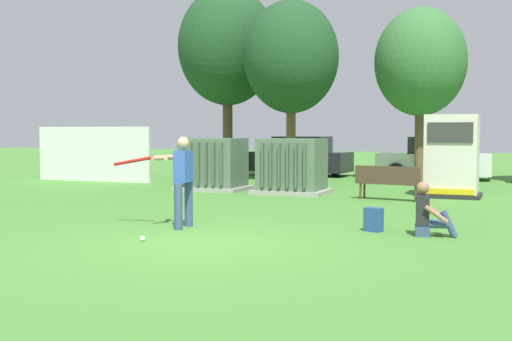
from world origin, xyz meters
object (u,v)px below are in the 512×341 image
Objects in this scene: seated_spectator at (428,215)px; backpack at (374,220)px; park_bench at (388,180)px; transformer_mid_west at (292,167)px; sports_ball at (143,239)px; parked_car_leftmost at (300,157)px; batter at (181,177)px; parked_car_left_of_center at (435,160)px; generator_enclosure at (452,156)px; transformer_west at (213,165)px.

seated_spectator is 2.19× the size of backpack.
transformer_mid_west is at bearing 164.30° from park_bench.
backpack is at bearing 170.56° from seated_spectator.
backpack is at bearing -81.96° from park_bench.
parked_car_leftmost is (-2.64, 16.35, 0.71)m from sports_ball.
park_bench is 1.06× the size of batter.
batter is at bearing -87.84° from transformer_mid_west.
parked_car_left_of_center is at bearing 92.38° from backpack.
batter is 14.98m from parked_car_leftmost.
transformer_mid_west reaches higher than backpack.
park_bench is (-1.47, -1.57, -0.60)m from generator_enclosure.
seated_spectator is at bearing -83.57° from parked_car_left_of_center.
parked_car_leftmost is at bearing 179.71° from parked_car_left_of_center.
generator_enclosure is at bearing -79.34° from parked_car_left_of_center.
sports_ball is at bearing -142.99° from backpack.
transformer_west reaches higher than sports_ball.
transformer_west is 1.14× the size of park_bench.
batter is at bearing -117.61° from generator_enclosure.
generator_enclosure reaches higher than transformer_mid_west.
seated_spectator is at bearing -41.75° from transformer_west.
generator_enclosure reaches higher than parked_car_leftmost.
seated_spectator is at bearing -63.37° from parked_car_leftmost.
transformer_mid_west is 23.33× the size of sports_ball.
transformer_west is 5.72m from park_bench.
seated_spectator is 14.05m from parked_car_left_of_center.
generator_enclosure is (7.11, 0.62, 0.35)m from transformer_west.
sports_ball is 0.02× the size of parked_car_left_of_center.
backpack is at bearing -59.20° from transformer_mid_west.
seated_spectator is 0.22× the size of parked_car_leftmost.
transformer_mid_west is at bearing -113.30° from parked_car_left_of_center.
batter is 0.41× the size of parked_car_left_of_center.
seated_spectator is at bearing 9.94° from batter.
transformer_mid_west is 0.91× the size of generator_enclosure.
batter is at bearing -170.06° from seated_spectator.
transformer_mid_west is at bearing 120.80° from backpack.
generator_enclosure reaches higher than park_bench.
transformer_mid_west is 0.49× the size of parked_car_leftmost.
generator_enclosure is 5.23× the size of backpack.
sports_ball is at bearing -85.08° from batter.
batter is 1.84m from sports_ball.
transformer_west is at bearing 111.45° from batter.
generator_enclosure is 7.16m from backpack.
parked_car_leftmost is (-7.01, 13.98, 0.38)m from seated_spectator.
parked_car_leftmost is 1.01× the size of parked_car_left_of_center.
backpack reaches higher than sports_ball.
sports_ball is at bearing -112.91° from generator_enclosure.
sports_ball is 0.09× the size of seated_spectator.
batter reaches higher than transformer_mid_west.
transformer_west is 0.91× the size of generator_enclosure.
parked_car_leftmost is (-2.23, 7.47, -0.04)m from transformer_mid_west.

